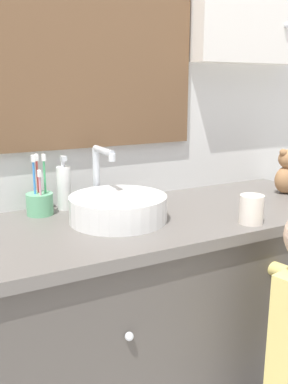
% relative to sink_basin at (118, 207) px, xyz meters
% --- Properties ---
extents(wall_back, '(3.20, 0.18, 2.50)m').
position_rel_sink_basin_xyz_m(wall_back, '(0.21, 0.28, 0.42)').
color(wall_back, silver).
rests_on(wall_back, ground_plane).
extents(vanity_counter, '(1.32, 0.55, 0.82)m').
position_rel_sink_basin_xyz_m(vanity_counter, '(0.20, -0.02, -0.45)').
color(vanity_counter, '#4C4742').
rests_on(vanity_counter, ground_plane).
extents(sink_basin, '(0.31, 0.36, 0.22)m').
position_rel_sink_basin_xyz_m(sink_basin, '(0.00, 0.00, 0.00)').
color(sink_basin, white).
rests_on(sink_basin, vanity_counter).
extents(toothbrush_holder, '(0.09, 0.09, 0.20)m').
position_rel_sink_basin_xyz_m(toothbrush_holder, '(-0.20, 0.18, -0.00)').
color(toothbrush_holder, '#66B27F').
rests_on(toothbrush_holder, vanity_counter).
extents(soap_dispenser, '(0.05, 0.05, 0.19)m').
position_rel_sink_basin_xyz_m(soap_dispenser, '(-0.11, 0.20, 0.03)').
color(soap_dispenser, white).
rests_on(soap_dispenser, vanity_counter).
extents(teddy_bear, '(0.10, 0.08, 0.18)m').
position_rel_sink_basin_xyz_m(teddy_bear, '(0.74, 0.01, 0.04)').
color(teddy_bear, '#9E7047').
rests_on(teddy_bear, vanity_counter).
extents(drinking_cup, '(0.07, 0.07, 0.09)m').
position_rel_sink_basin_xyz_m(drinking_cup, '(0.35, -0.22, 0.00)').
color(drinking_cup, silver).
rests_on(drinking_cup, vanity_counter).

